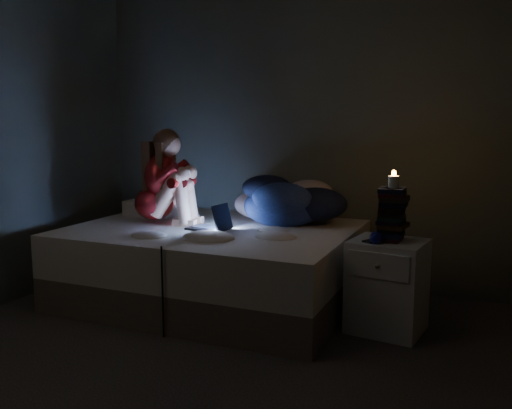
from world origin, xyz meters
The scene contains 12 objects.
floor centered at (0.00, 0.00, -0.01)m, with size 3.60×3.80×0.02m, color black.
wall_back centered at (0.00, 1.91, 1.30)m, with size 3.60×0.02×2.60m, color #40413E.
bed centered at (-0.36, 1.10, 0.29)m, with size 2.12×1.59×0.58m, color beige, non-canonical shape.
pillow centered at (-1.10, 1.41, 0.65)m, with size 0.44×0.31×0.13m, color beige.
woman centered at (-0.88, 1.08, 0.97)m, with size 0.47×0.31×0.76m, color maroon, non-canonical shape.
laptop centered at (-0.34, 1.00, 0.69)m, with size 0.30×0.21×0.21m, color black, non-canonical shape.
clothes_pile centered at (0.09, 1.46, 0.79)m, with size 0.68×0.54×0.41m, color #162543, non-canonical shape.
nightstand centered at (1.01, 0.98, 0.31)m, with size 0.47×0.41×0.62m, color silver.
book_stack centered at (1.03, 0.99, 0.79)m, with size 0.19×0.25×0.34m, color black, non-canonical shape.
candle centered at (1.03, 0.99, 1.00)m, with size 0.07×0.07×0.08m, color beige.
phone centered at (0.93, 0.89, 0.63)m, with size 0.07×0.14×0.01m, color black.
blue_orb centered at (0.97, 0.83, 0.66)m, with size 0.08×0.08×0.08m, color navy.
Camera 1 is at (1.60, -2.63, 1.39)m, focal length 38.61 mm.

